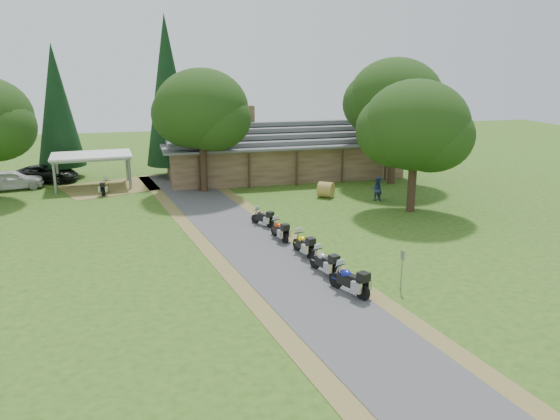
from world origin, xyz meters
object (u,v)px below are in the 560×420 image
object	(u,v)px
motorcycle_row_b	(324,261)
motorcycle_row_d	(280,229)
car_white_sedan	(11,177)
hay_bale	(326,190)
car_dark_suv	(45,169)
lodge	(282,148)
carport	(93,170)
motorcycle_row_a	(349,279)
motorcycle_row_e	(263,217)
motorcycle_row_c	(304,243)
motorcycle_carport_a	(105,187)

from	to	relation	value
motorcycle_row_b	motorcycle_row_d	world-z (taller)	motorcycle_row_b
car_white_sedan	motorcycle_row_d	size ratio (longest dim) A/B	3.21
hay_bale	car_dark_suv	bearing A→B (deg)	152.09
lodge	carport	world-z (taller)	lodge
lodge	car_white_sedan	world-z (taller)	lodge
carport	hay_bale	distance (m)	19.15
motorcycle_row_a	lodge	bearing A→B (deg)	-32.72
car_dark_suv	motorcycle_row_a	world-z (taller)	car_dark_suv
carport	car_white_sedan	world-z (taller)	carport
motorcycle_row_a	motorcycle_row_e	distance (m)	11.18
car_dark_suv	lodge	bearing A→B (deg)	-84.16
motorcycle_row_b	hay_bale	size ratio (longest dim) A/B	1.68
carport	motorcycle_row_d	world-z (taller)	carport
motorcycle_row_e	motorcycle_row_a	bearing A→B (deg)	155.80
motorcycle_row_d	motorcycle_row_e	size ratio (longest dim) A/B	1.09
hay_bale	car_white_sedan	bearing A→B (deg)	159.12
car_white_sedan	motorcycle_row_d	distance (m)	25.00
lodge	motorcycle_row_c	distance (m)	21.26
motorcycle_row_a	motorcycle_row_c	xyz separation A→B (m)	(-0.44, 5.33, -0.05)
carport	motorcycle_carport_a	size ratio (longest dim) A/B	3.54
motorcycle_row_b	motorcycle_row_e	bearing A→B (deg)	-10.01
lodge	carport	distance (m)	16.28
hay_bale	motorcycle_carport_a	bearing A→B (deg)	161.84
car_white_sedan	hay_bale	xyz separation A→B (m)	(23.47, -8.95, -0.42)
car_dark_suv	motorcycle_row_b	size ratio (longest dim) A/B	2.93
motorcycle_row_c	hay_bale	bearing A→B (deg)	-35.72
car_white_sedan	car_dark_suv	world-z (taller)	car_dark_suv
carport	motorcycle_row_b	bearing A→B (deg)	-66.07
motorcycle_row_e	motorcycle_carport_a	size ratio (longest dim) A/B	0.97
car_white_sedan	motorcycle_row_e	bearing A→B (deg)	-140.91
lodge	motorcycle_row_a	world-z (taller)	lodge
car_dark_suv	motorcycle_row_e	distance (m)	22.82
motorcycle_carport_a	car_white_sedan	bearing A→B (deg)	73.29
carport	motorcycle_row_b	size ratio (longest dim) A/B	3.19
lodge	car_dark_suv	size ratio (longest dim) A/B	3.73
car_white_sedan	lodge	bearing A→B (deg)	-99.86
motorcycle_row_a	carport	bearing A→B (deg)	1.68
car_white_sedan	motorcycle_row_b	bearing A→B (deg)	-152.08
motorcycle_row_d	motorcycle_row_e	xyz separation A→B (m)	(-0.32, 2.93, -0.05)
motorcycle_carport_a	carport	bearing A→B (deg)	28.45
carport	motorcycle_row_a	size ratio (longest dim) A/B	2.98
motorcycle_row_d	hay_bale	distance (m)	10.79
motorcycle_row_c	motorcycle_carport_a	distance (m)	20.20
car_dark_suv	car_white_sedan	bearing A→B (deg)	148.43
lodge	hay_bale	bearing A→B (deg)	-83.63
motorcycle_row_a	motorcycle_row_e	world-z (taller)	motorcycle_row_a
motorcycle_row_b	car_dark_suv	bearing A→B (deg)	14.71
motorcycle_row_a	motorcycle_row_d	size ratio (longest dim) A/B	1.12
carport	motorcycle_row_e	size ratio (longest dim) A/B	3.64
motorcycle_row_e	motorcycle_carport_a	world-z (taller)	motorcycle_carport_a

